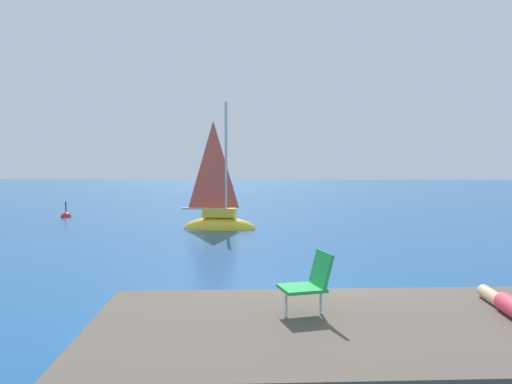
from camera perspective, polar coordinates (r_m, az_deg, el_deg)
name	(u,v)px	position (r m, az deg, el deg)	size (l,w,h in m)	color
ground_plane	(305,319)	(9.80, 5.62, -14.21)	(160.00, 160.00, 0.00)	navy
shore_ledge	(421,363)	(6.76, 18.29, -17.96)	(8.05, 3.25, 1.03)	brown
boulder_seaward	(361,347)	(8.57, 11.84, -16.89)	(1.47, 1.18, 0.81)	brown
boulder_inland	(209,345)	(8.51, -5.32, -16.98)	(0.91, 0.73, 0.50)	#4A5044
sailboat_near	(219,222)	(22.38, -4.22, -3.39)	(3.37, 1.29, 6.18)	yellow
beach_chair	(310,280)	(6.44, 6.21, -9.96)	(0.72, 0.64, 0.80)	green
marker_buoy	(66,217)	(29.07, -20.78, -2.69)	(0.56, 0.56, 1.13)	red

